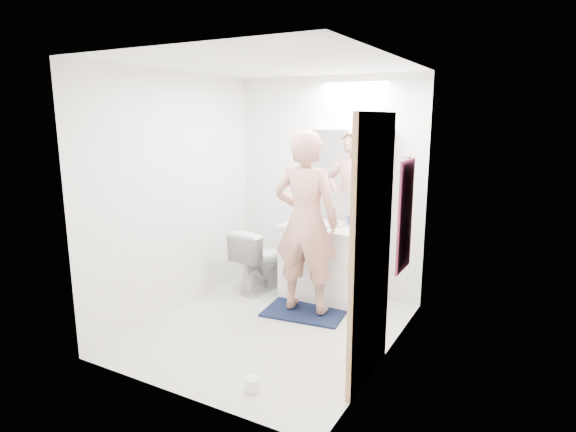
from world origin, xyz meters
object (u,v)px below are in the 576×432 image
Objects in this scene: toilet at (261,259)px; medicine_cabinet at (351,161)px; soap_bottle_b at (315,212)px; toilet_paper_roll at (252,384)px; vanity_cabinet at (326,264)px; toothbrush_cup at (351,221)px; person at (306,222)px; soap_bottle_a at (307,210)px.

medicine_cabinet is at bearing -156.16° from toilet.
soap_bottle_b is 1.65× the size of toilet_paper_roll.
toothbrush_cup is (0.21, 0.16, 0.47)m from vanity_cabinet.
vanity_cabinet is 1.02× the size of medicine_cabinet.
person reaches higher than toilet.
person is 18.86× the size of toothbrush_cup.
person is at bearing -63.94° from soap_bottle_a.
vanity_cabinet is 3.73× the size of soap_bottle_a.
vanity_cabinet is 1.23× the size of toilet.
soap_bottle_a is at bearing 154.58° from vanity_cabinet.
soap_bottle_b is at bearing 19.32° from soap_bottle_a.
toilet is 4.02× the size of soap_bottle_b.
vanity_cabinet is 0.54m from toothbrush_cup.
soap_bottle_a is (0.45, 0.27, 0.58)m from toilet.
soap_bottle_a is at bearing -144.86° from toilet.
soap_bottle_a reaches higher than toothbrush_cup.
medicine_cabinet is 1.51m from toilet.
medicine_cabinet is 0.75m from soap_bottle_a.
toilet is at bearing -149.66° from soap_bottle_a.
person is at bearing -105.21° from medicine_cabinet.
vanity_cabinet reaches higher than toilet.
medicine_cabinet is at bearing 50.42° from vanity_cabinet.
toothbrush_cup is (0.23, 0.63, -0.08)m from person.
person is at bearing -91.42° from vanity_cabinet.
soap_bottle_a is at bearing -173.01° from medicine_cabinet.
medicine_cabinet is at bearing -112.08° from person.
soap_bottle_a is (-0.49, -0.06, -0.56)m from medicine_cabinet.
person is 1.73m from toilet_paper_roll.
soap_bottle_b reaches higher than vanity_cabinet.
toilet is at bearing -151.28° from soap_bottle_b.
soap_bottle_a is at bearing -178.92° from toothbrush_cup.
toothbrush_cup is (0.44, -0.02, -0.05)m from soap_bottle_b.
soap_bottle_a reaches higher than toilet_paper_roll.
soap_bottle_b is at bearing -146.47° from toilet.
toothbrush_cup is (0.98, 0.28, 0.50)m from toilet.
medicine_cabinet is 9.20× the size of toothbrush_cup.
vanity_cabinet is at bearing 98.45° from toilet_paper_roll.
person is at bearing -71.47° from soap_bottle_b.
soap_bottle_a reaches higher than vanity_cabinet.
toilet is 0.78m from soap_bottle_a.
toilet is at bearing -164.35° from toothbrush_cup.
person reaches higher than toilet_paper_roll.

